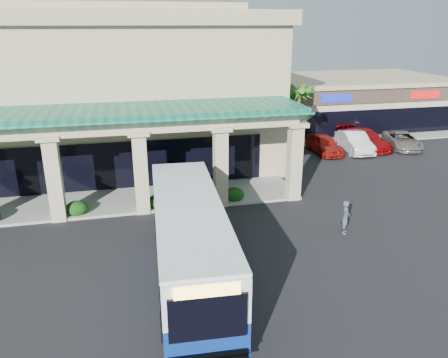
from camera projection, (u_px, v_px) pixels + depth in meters
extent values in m
plane|color=black|center=(214.00, 250.00, 20.66)|extent=(110.00, 110.00, 0.00)
imported|color=#3E4859|center=(346.00, 217.00, 22.05)|extent=(0.67, 0.76, 1.74)
imported|color=#AB1B12|center=(324.00, 144.00, 35.72)|extent=(1.90, 4.60, 1.56)
imported|color=white|center=(354.00, 142.00, 36.16)|extent=(2.43, 5.24, 1.66)
imported|color=#910709|center=(364.00, 139.00, 37.23)|extent=(3.34, 5.89, 1.61)
imported|color=slate|center=(402.00, 140.00, 37.27)|extent=(3.49, 5.38, 1.38)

